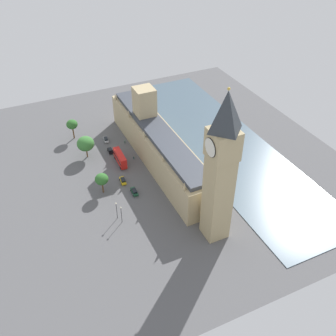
{
  "coord_description": "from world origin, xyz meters",
  "views": [
    {
      "loc": [
        47.68,
        115.98,
        92.94
      ],
      "look_at": [
        1.0,
        15.35,
        7.88
      ],
      "focal_mm": 41.13,
      "sensor_mm": 36.0,
      "label": 1
    }
  ],
  "objects_px": {
    "clock_tower": "(220,168)",
    "pedestrian_near_tower": "(134,158)",
    "car_black_leading": "(110,150)",
    "car_yellow_cab_kerbside": "(123,181)",
    "plane_tree_midblock": "(102,179)",
    "pedestrian_by_river_gate": "(125,142)",
    "parliament_building": "(157,143)",
    "street_lamp_slot_11": "(116,208)",
    "plane_tree_under_trees": "(86,144)",
    "plane_tree_corner": "(72,125)",
    "street_lamp_slot_10": "(121,212)",
    "car_silver_trailing": "(106,139)",
    "double_decker_bus_opposite_hall": "(120,158)",
    "car_dark_green_far_end": "(134,191)"
  },
  "relations": [
    {
      "from": "pedestrian_near_tower",
      "to": "plane_tree_midblock",
      "type": "height_order",
      "value": "plane_tree_midblock"
    },
    {
      "from": "parliament_building",
      "to": "plane_tree_under_trees",
      "type": "xyz_separation_m",
      "value": [
        25.64,
        -13.49,
        -1.32
      ]
    },
    {
      "from": "car_yellow_cab_kerbside",
      "to": "pedestrian_near_tower",
      "type": "bearing_deg",
      "value": 59.81
    },
    {
      "from": "plane_tree_midblock",
      "to": "street_lamp_slot_11",
      "type": "xyz_separation_m",
      "value": [
        -0.36,
        14.89,
        -1.32
      ]
    },
    {
      "from": "plane_tree_midblock",
      "to": "pedestrian_by_river_gate",
      "type": "bearing_deg",
      "value": -123.73
    },
    {
      "from": "plane_tree_midblock",
      "to": "street_lamp_slot_10",
      "type": "xyz_separation_m",
      "value": [
        -1.17,
        17.27,
        -1.42
      ]
    },
    {
      "from": "car_silver_trailing",
      "to": "street_lamp_slot_10",
      "type": "relative_size",
      "value": 0.68
    },
    {
      "from": "car_silver_trailing",
      "to": "car_dark_green_far_end",
      "type": "bearing_deg",
      "value": -84.71
    },
    {
      "from": "street_lamp_slot_10",
      "to": "plane_tree_midblock",
      "type": "bearing_deg",
      "value": -86.14
    },
    {
      "from": "car_silver_trailing",
      "to": "clock_tower",
      "type": "bearing_deg",
      "value": -70.1
    },
    {
      "from": "parliament_building",
      "to": "pedestrian_by_river_gate",
      "type": "height_order",
      "value": "parliament_building"
    },
    {
      "from": "car_dark_green_far_end",
      "to": "double_decker_bus_opposite_hall",
      "type": "bearing_deg",
      "value": 87.77
    },
    {
      "from": "double_decker_bus_opposite_hall",
      "to": "car_dark_green_far_end",
      "type": "distance_m",
      "value": 19.73
    },
    {
      "from": "car_silver_trailing",
      "to": "pedestrian_near_tower",
      "type": "height_order",
      "value": "car_silver_trailing"
    },
    {
      "from": "car_yellow_cab_kerbside",
      "to": "pedestrian_near_tower",
      "type": "distance_m",
      "value": 15.34
    },
    {
      "from": "car_black_leading",
      "to": "car_silver_trailing",
      "type": "bearing_deg",
      "value": 86.57
    },
    {
      "from": "clock_tower",
      "to": "plane_tree_under_trees",
      "type": "xyz_separation_m",
      "value": [
        25.84,
        -58.74,
        -20.17
      ]
    },
    {
      "from": "car_black_leading",
      "to": "car_yellow_cab_kerbside",
      "type": "height_order",
      "value": "same"
    },
    {
      "from": "street_lamp_slot_10",
      "to": "double_decker_bus_opposite_hall",
      "type": "bearing_deg",
      "value": -108.41
    },
    {
      "from": "car_dark_green_far_end",
      "to": "street_lamp_slot_11",
      "type": "relative_size",
      "value": 0.68
    },
    {
      "from": "clock_tower",
      "to": "double_decker_bus_opposite_hall",
      "type": "height_order",
      "value": "clock_tower"
    },
    {
      "from": "plane_tree_under_trees",
      "to": "plane_tree_midblock",
      "type": "xyz_separation_m",
      "value": [
        0.73,
        24.21,
        -0.33
      ]
    },
    {
      "from": "street_lamp_slot_10",
      "to": "car_silver_trailing",
      "type": "bearing_deg",
      "value": -101.45
    },
    {
      "from": "clock_tower",
      "to": "pedestrian_near_tower",
      "type": "distance_m",
      "value": 56.34
    },
    {
      "from": "car_dark_green_far_end",
      "to": "pedestrian_by_river_gate",
      "type": "height_order",
      "value": "car_dark_green_far_end"
    },
    {
      "from": "car_dark_green_far_end",
      "to": "plane_tree_corner",
      "type": "relative_size",
      "value": 0.53
    },
    {
      "from": "clock_tower",
      "to": "car_yellow_cab_kerbside",
      "type": "bearing_deg",
      "value": -63.84
    },
    {
      "from": "double_decker_bus_opposite_hall",
      "to": "street_lamp_slot_11",
      "type": "bearing_deg",
      "value": 70.23
    },
    {
      "from": "parliament_building",
      "to": "pedestrian_near_tower",
      "type": "distance_m",
      "value": 11.96
    },
    {
      "from": "car_yellow_cab_kerbside",
      "to": "street_lamp_slot_10",
      "type": "distance_m",
      "value": 21.27
    },
    {
      "from": "plane_tree_under_trees",
      "to": "street_lamp_slot_11",
      "type": "bearing_deg",
      "value": 89.46
    },
    {
      "from": "car_black_leading",
      "to": "plane_tree_corner",
      "type": "height_order",
      "value": "plane_tree_corner"
    },
    {
      "from": "car_black_leading",
      "to": "car_yellow_cab_kerbside",
      "type": "bearing_deg",
      "value": -93.33
    },
    {
      "from": "car_yellow_cab_kerbside",
      "to": "pedestrian_by_river_gate",
      "type": "xyz_separation_m",
      "value": [
        -9.78,
        -24.96,
        -0.2
      ]
    },
    {
      "from": "clock_tower",
      "to": "parliament_building",
      "type": "bearing_deg",
      "value": -89.75
    },
    {
      "from": "double_decker_bus_opposite_hall",
      "to": "street_lamp_slot_11",
      "type": "distance_m",
      "value": 31.32
    },
    {
      "from": "clock_tower",
      "to": "double_decker_bus_opposite_hall",
      "type": "xyz_separation_m",
      "value": [
        14.91,
        -48.77,
        -24.0
      ]
    },
    {
      "from": "parliament_building",
      "to": "street_lamp_slot_11",
      "type": "bearing_deg",
      "value": 44.56
    },
    {
      "from": "clock_tower",
      "to": "street_lamp_slot_10",
      "type": "relative_size",
      "value": 7.55
    },
    {
      "from": "car_silver_trailing",
      "to": "plane_tree_under_trees",
      "type": "height_order",
      "value": "plane_tree_under_trees"
    },
    {
      "from": "car_black_leading",
      "to": "plane_tree_corner",
      "type": "bearing_deg",
      "value": 124.72
    },
    {
      "from": "clock_tower",
      "to": "plane_tree_midblock",
      "type": "distance_m",
      "value": 48.14
    },
    {
      "from": "parliament_building",
      "to": "car_yellow_cab_kerbside",
      "type": "relative_size",
      "value": 15.93
    },
    {
      "from": "parliament_building",
      "to": "street_lamp_slot_10",
      "type": "xyz_separation_m",
      "value": [
        25.2,
        27.99,
        -3.07
      ]
    },
    {
      "from": "plane_tree_corner",
      "to": "plane_tree_midblock",
      "type": "relative_size",
      "value": 1.1
    },
    {
      "from": "plane_tree_under_trees",
      "to": "plane_tree_midblock",
      "type": "bearing_deg",
      "value": 88.28
    },
    {
      "from": "car_yellow_cab_kerbside",
      "to": "plane_tree_under_trees",
      "type": "height_order",
      "value": "plane_tree_under_trees"
    },
    {
      "from": "car_black_leading",
      "to": "car_dark_green_far_end",
      "type": "bearing_deg",
      "value": -88.63
    },
    {
      "from": "car_black_leading",
      "to": "car_dark_green_far_end",
      "type": "height_order",
      "value": "same"
    },
    {
      "from": "street_lamp_slot_10",
      "to": "car_dark_green_far_end",
      "type": "bearing_deg",
      "value": -126.9
    }
  ]
}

